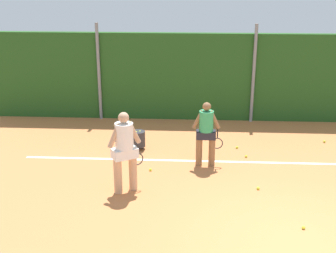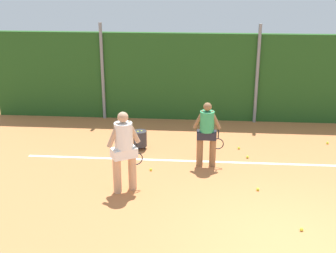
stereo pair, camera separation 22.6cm
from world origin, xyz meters
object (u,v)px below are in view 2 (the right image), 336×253
at_px(tennis_ball_6, 248,157).
at_px(tennis_ball_7, 328,143).
at_px(player_midcourt, 207,131).
at_px(tennis_ball_1, 258,189).
at_px(tennis_ball_9, 302,229).
at_px(ball_hopper, 140,138).
at_px(player_foreground_near, 124,148).
at_px(tennis_ball_8, 151,169).
at_px(tennis_ball_0, 239,148).

height_order(tennis_ball_6, tennis_ball_7, same).
height_order(player_midcourt, tennis_ball_7, player_midcourt).
height_order(tennis_ball_1, tennis_ball_6, same).
bearing_deg(tennis_ball_9, ball_hopper, 133.21).
xyz_separation_m(player_foreground_near, tennis_ball_1, (2.86, 0.22, -0.97)).
distance_m(player_foreground_near, player_midcourt, 2.27).
relative_size(player_foreground_near, tennis_ball_8, 27.00).
bearing_deg(player_foreground_near, ball_hopper, 59.72).
bearing_deg(tennis_ball_9, tennis_ball_1, 112.06).
xyz_separation_m(ball_hopper, tennis_ball_1, (2.88, -2.19, -0.26)).
relative_size(player_foreground_near, tennis_ball_7, 27.00).
relative_size(tennis_ball_6, tennis_ball_9, 1.00).
bearing_deg(player_midcourt, tennis_ball_7, 27.53).
distance_m(tennis_ball_1, tennis_ball_7, 3.68).
xyz_separation_m(tennis_ball_0, tennis_ball_9, (0.87, -3.91, 0.00)).
bearing_deg(ball_hopper, tennis_ball_7, 8.46).
bearing_deg(tennis_ball_6, tennis_ball_0, 106.73).
distance_m(player_midcourt, ball_hopper, 2.09).
xyz_separation_m(ball_hopper, tennis_ball_8, (0.45, -1.37, -0.26)).
xyz_separation_m(tennis_ball_6, tennis_ball_9, (0.69, -3.32, 0.00)).
xyz_separation_m(tennis_ball_8, tennis_ball_9, (3.06, -2.36, 0.00)).
bearing_deg(tennis_ball_1, ball_hopper, 142.75).
xyz_separation_m(player_midcourt, tennis_ball_8, (-1.31, -0.42, -0.86)).
xyz_separation_m(ball_hopper, tennis_ball_0, (2.63, 0.18, -0.26)).
relative_size(tennis_ball_1, tennis_ball_6, 1.00).
xyz_separation_m(player_midcourt, tennis_ball_6, (1.05, 0.53, -0.86)).
relative_size(player_midcourt, tennis_ball_7, 24.21).
relative_size(tennis_ball_0, tennis_ball_8, 1.00).
xyz_separation_m(tennis_ball_6, tennis_ball_8, (-2.36, -0.95, 0.00)).
bearing_deg(tennis_ball_1, tennis_ball_6, 92.24).
xyz_separation_m(player_foreground_near, tennis_ball_8, (0.43, 1.04, -0.97)).
bearing_deg(tennis_ball_9, player_foreground_near, 159.27).
bearing_deg(tennis_ball_8, tennis_ball_0, 35.33).
relative_size(ball_hopper, tennis_ball_7, 7.78).
height_order(tennis_ball_0, tennis_ball_9, same).
distance_m(tennis_ball_0, tennis_ball_1, 2.38).
bearing_deg(player_midcourt, ball_hopper, 152.04).
height_order(player_midcourt, ball_hopper, player_midcourt).
bearing_deg(ball_hopper, player_midcourt, -28.38).
bearing_deg(tennis_ball_6, ball_hopper, 171.59).
bearing_deg(tennis_ball_8, tennis_ball_7, 24.61).
height_order(player_foreground_near, tennis_ball_6, player_foreground_near).
bearing_deg(tennis_ball_7, tennis_ball_9, -109.47).
xyz_separation_m(tennis_ball_1, tennis_ball_7, (2.21, 2.95, 0.00)).
height_order(player_midcourt, tennis_ball_1, player_midcourt).
xyz_separation_m(tennis_ball_0, tennis_ball_1, (0.25, -2.37, 0.00)).
bearing_deg(tennis_ball_7, tennis_ball_1, -126.87).
height_order(player_foreground_near, tennis_ball_0, player_foreground_near).
relative_size(player_midcourt, tennis_ball_0, 24.21).
height_order(tennis_ball_0, tennis_ball_6, same).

